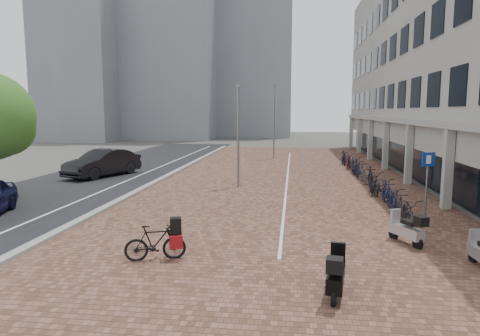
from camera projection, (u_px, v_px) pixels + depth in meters
name	position (u px, v px, depth m)	size (l,w,h in m)	color
ground	(218.00, 228.00, 14.80)	(140.00, 140.00, 0.00)	#474442
plaza_brick	(284.00, 176.00, 26.35)	(14.50, 42.00, 0.04)	brown
street_asphalt	(114.00, 173.00, 27.71)	(8.00, 50.00, 0.03)	black
curb	(172.00, 173.00, 27.22)	(0.35, 42.00, 0.14)	gray
lane_line	(144.00, 174.00, 27.46)	(0.12, 44.00, 0.00)	white
parking_line	(287.00, 176.00, 26.32)	(0.10, 30.00, 0.00)	white
office_building	(456.00, 43.00, 27.82)	(8.40, 40.00, 15.00)	#A9A9A4
bg_towers	(180.00, 43.00, 62.85)	(33.00, 23.00, 32.00)	gray
car_dark	(103.00, 163.00, 26.35)	(1.76, 5.06, 1.67)	black
hero_bike	(155.00, 242.00, 11.50)	(1.71, 0.97, 1.16)	black
scooter_front	(406.00, 228.00, 12.90)	(0.46, 1.47, 1.01)	#BAB9BF
scooter_mid	(336.00, 272.00, 9.29)	(0.49, 1.56, 1.07)	black
parking_sign	(427.00, 174.00, 15.89)	(0.51, 0.20, 2.50)	slate
lamp_near	(238.00, 137.00, 22.41)	(0.12, 0.12, 5.30)	gray
lamp_far	(274.00, 122.00, 35.56)	(0.12, 0.12, 6.25)	slate
bike_row	(364.00, 174.00, 23.96)	(1.16, 20.45, 1.05)	black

